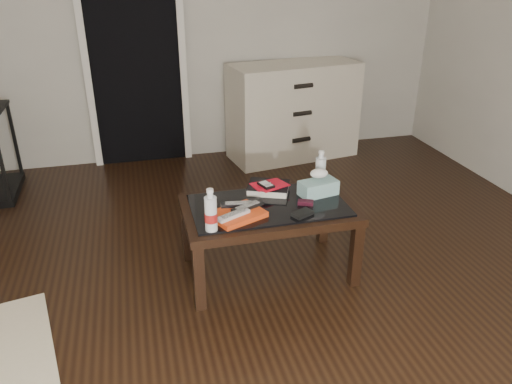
# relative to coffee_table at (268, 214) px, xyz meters

# --- Properties ---
(ground) EXTENTS (5.00, 5.00, 0.00)m
(ground) POSITION_rel_coffee_table_xyz_m (-0.25, -0.34, -0.40)
(ground) COLOR black
(ground) RESTS_ON ground
(doorway) EXTENTS (0.90, 0.08, 2.07)m
(doorway) POSITION_rel_coffee_table_xyz_m (-0.65, 2.12, 0.63)
(doorway) COLOR black
(doorway) RESTS_ON ground
(coffee_table) EXTENTS (1.00, 0.60, 0.46)m
(coffee_table) POSITION_rel_coffee_table_xyz_m (0.00, 0.00, 0.00)
(coffee_table) COLOR black
(coffee_table) RESTS_ON ground
(dresser) EXTENTS (1.27, 0.69, 0.90)m
(dresser) POSITION_rel_coffee_table_xyz_m (0.77, 1.89, 0.05)
(dresser) COLOR beige
(dresser) RESTS_ON ground
(magazines) EXTENTS (0.34, 0.30, 0.03)m
(magazines) POSITION_rel_coffee_table_xyz_m (-0.21, -0.11, 0.08)
(magazines) COLOR red
(magazines) RESTS_ON coffee_table
(remote_silver) EXTENTS (0.20, 0.13, 0.02)m
(remote_silver) POSITION_rel_coffee_table_xyz_m (-0.24, -0.15, 0.11)
(remote_silver) COLOR #B8B7BC
(remote_silver) RESTS_ON magazines
(remote_black_front) EXTENTS (0.20, 0.13, 0.02)m
(remote_black_front) POSITION_rel_coffee_table_xyz_m (-0.14, -0.07, 0.11)
(remote_black_front) COLOR black
(remote_black_front) RESTS_ON magazines
(remote_black_back) EXTENTS (0.20, 0.08, 0.02)m
(remote_black_back) POSITION_rel_coffee_table_xyz_m (-0.19, -0.03, 0.11)
(remote_black_back) COLOR black
(remote_black_back) RESTS_ON magazines
(textbook) EXTENTS (0.31, 0.28, 0.05)m
(textbook) POSITION_rel_coffee_table_xyz_m (0.05, 0.18, 0.09)
(textbook) COLOR black
(textbook) RESTS_ON coffee_table
(dvd_mailers) EXTENTS (0.21, 0.17, 0.01)m
(dvd_mailers) POSITION_rel_coffee_table_xyz_m (0.04, 0.17, 0.11)
(dvd_mailers) COLOR red
(dvd_mailers) RESTS_ON textbook
(ipod) EXTENTS (0.09, 0.12, 0.02)m
(ipod) POSITION_rel_coffee_table_xyz_m (0.03, 0.15, 0.12)
(ipod) COLOR black
(ipod) RESTS_ON dvd_mailers
(flip_phone) EXTENTS (0.10, 0.08, 0.02)m
(flip_phone) POSITION_rel_coffee_table_xyz_m (0.21, -0.05, 0.08)
(flip_phone) COLOR black
(flip_phone) RESTS_ON coffee_table
(wallet) EXTENTS (0.14, 0.11, 0.02)m
(wallet) POSITION_rel_coffee_table_xyz_m (0.15, -0.18, 0.07)
(wallet) COLOR black
(wallet) RESTS_ON coffee_table
(water_bottle_left) EXTENTS (0.07, 0.07, 0.24)m
(water_bottle_left) POSITION_rel_coffee_table_xyz_m (-0.37, -0.22, 0.18)
(water_bottle_left) COLOR silver
(water_bottle_left) RESTS_ON coffee_table
(water_bottle_right) EXTENTS (0.08, 0.08, 0.24)m
(water_bottle_right) POSITION_rel_coffee_table_xyz_m (0.38, 0.17, 0.18)
(water_bottle_right) COLOR silver
(water_bottle_right) RESTS_ON coffee_table
(tissue_box) EXTENTS (0.25, 0.16, 0.09)m
(tissue_box) POSITION_rel_coffee_table_xyz_m (0.33, 0.06, 0.11)
(tissue_box) COLOR teal
(tissue_box) RESTS_ON coffee_table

